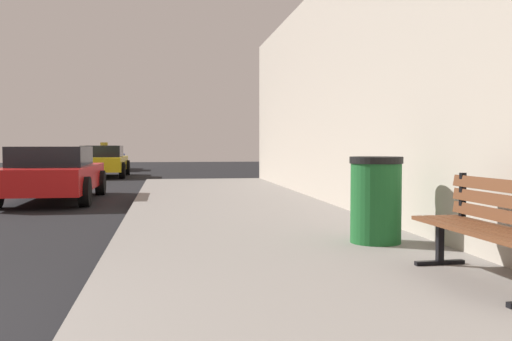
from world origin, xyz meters
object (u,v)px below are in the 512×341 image
trash_bin (376,199)px  car_yellow (103,161)px  car_blue (105,157)px  bench (493,222)px  car_red (53,173)px

trash_bin → car_yellow: (-5.01, 17.31, -0.02)m
trash_bin → car_blue: size_ratio=0.23×
trash_bin → car_blue: 24.51m
bench → car_blue: bearing=101.5°
trash_bin → car_yellow: 18.02m
bench → car_yellow: (-5.28, 19.32, -0.02)m
bench → car_blue: size_ratio=0.38×
bench → car_blue: car_blue is taller
trash_bin → car_blue: car_blue is taller
car_yellow → trash_bin: bearing=-73.9°
car_red → trash_bin: bearing=-55.4°
car_blue → bench: bearing=-77.1°
car_red → car_yellow: (0.05, 9.97, -0.00)m
car_yellow → car_blue: bearing=95.5°
bench → car_yellow: car_yellow is taller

